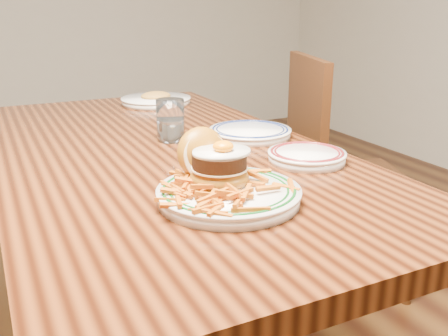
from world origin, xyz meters
name	(u,v)px	position (x,y,z in m)	size (l,w,h in m)	color
table	(161,177)	(0.00, 0.00, 0.66)	(0.85, 1.60, 0.75)	black
chair_right	(335,169)	(0.79, 0.22, 0.50)	(0.56, 0.56, 0.94)	#391C0B
main_plate	(224,181)	(-0.01, -0.42, 0.79)	(0.29, 0.30, 0.14)	white
side_plate	(307,155)	(0.29, -0.29, 0.77)	(0.19, 0.19, 0.03)	white
rear_plate	(250,132)	(0.28, -0.01, 0.77)	(0.24, 0.24, 0.03)	white
water_glass	(171,123)	(0.05, 0.05, 0.80)	(0.08, 0.08, 0.12)	white
far_plate	(156,100)	(0.19, 0.60, 0.77)	(0.27, 0.27, 0.05)	white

